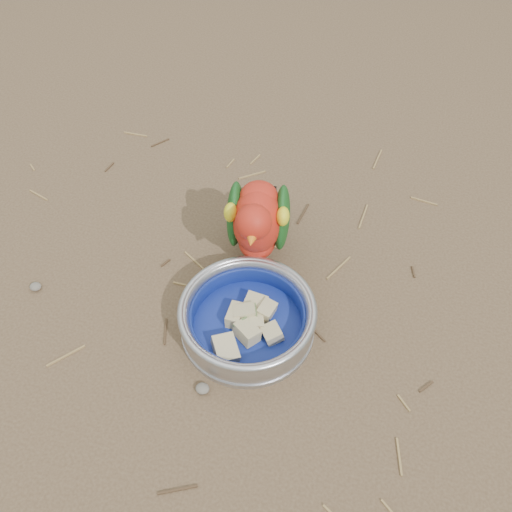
% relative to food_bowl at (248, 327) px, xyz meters
% --- Properties ---
extents(ground, '(60.00, 60.00, 0.00)m').
position_rel_food_bowl_xyz_m(ground, '(-0.12, 0.05, -0.01)').
color(ground, brown).
extents(food_bowl, '(0.22, 0.22, 0.02)m').
position_rel_food_bowl_xyz_m(food_bowl, '(0.00, 0.00, 0.00)').
color(food_bowl, '#B2B2BA').
rests_on(food_bowl, ground).
extents(bowl_wall, '(0.22, 0.22, 0.04)m').
position_rel_food_bowl_xyz_m(bowl_wall, '(0.00, 0.00, 0.03)').
color(bowl_wall, '#B2B2BA').
rests_on(bowl_wall, food_bowl).
extents(fruit_wedges, '(0.13, 0.13, 0.03)m').
position_rel_food_bowl_xyz_m(fruit_wedges, '(0.00, 0.00, 0.02)').
color(fruit_wedges, tan).
rests_on(fruit_wedges, food_bowl).
extents(lory_parrot, '(0.15, 0.24, 0.18)m').
position_rel_food_bowl_xyz_m(lory_parrot, '(-0.03, 0.15, 0.08)').
color(lory_parrot, red).
rests_on(lory_parrot, ground).
extents(ground_debris, '(0.90, 0.80, 0.01)m').
position_rel_food_bowl_xyz_m(ground_debris, '(-0.12, 0.15, -0.01)').
color(ground_debris, '#997948').
rests_on(ground_debris, ground).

